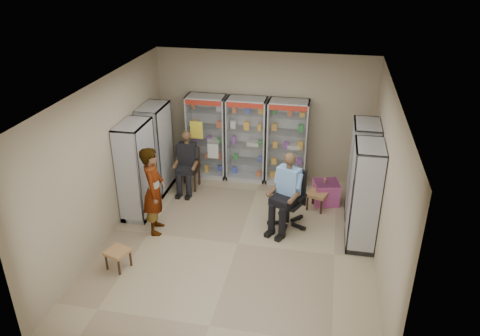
% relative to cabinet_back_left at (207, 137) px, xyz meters
% --- Properties ---
extents(floor, '(6.00, 6.00, 0.00)m').
position_rel_cabinet_back_left_xyz_m(floor, '(1.30, -2.73, -1.00)').
color(floor, tan).
rests_on(floor, ground).
extents(room_shell, '(5.02, 6.02, 3.01)m').
position_rel_cabinet_back_left_xyz_m(room_shell, '(1.30, -2.73, 0.97)').
color(room_shell, tan).
rests_on(room_shell, ground).
extents(cabinet_back_left, '(0.90, 0.50, 2.00)m').
position_rel_cabinet_back_left_xyz_m(cabinet_back_left, '(0.00, 0.00, 0.00)').
color(cabinet_back_left, silver).
rests_on(cabinet_back_left, floor).
extents(cabinet_back_mid, '(0.90, 0.50, 2.00)m').
position_rel_cabinet_back_left_xyz_m(cabinet_back_mid, '(0.95, 0.00, 0.00)').
color(cabinet_back_mid, '#9D9EA4').
rests_on(cabinet_back_mid, floor).
extents(cabinet_back_right, '(0.90, 0.50, 2.00)m').
position_rel_cabinet_back_left_xyz_m(cabinet_back_right, '(1.90, 0.00, 0.00)').
color(cabinet_back_right, '#A9ABB0').
rests_on(cabinet_back_right, floor).
extents(cabinet_right_far, '(0.90, 0.50, 2.00)m').
position_rel_cabinet_back_left_xyz_m(cabinet_right_far, '(3.53, -1.13, 0.00)').
color(cabinet_right_far, '#B9BBC0').
rests_on(cabinet_right_far, floor).
extents(cabinet_right_near, '(0.90, 0.50, 2.00)m').
position_rel_cabinet_back_left_xyz_m(cabinet_right_near, '(3.53, -2.23, 0.00)').
color(cabinet_right_near, silver).
rests_on(cabinet_right_near, floor).
extents(cabinet_left_far, '(0.90, 0.50, 2.00)m').
position_rel_cabinet_back_left_xyz_m(cabinet_left_far, '(-0.93, -0.93, 0.00)').
color(cabinet_left_far, '#ACAFB3').
rests_on(cabinet_left_far, floor).
extents(cabinet_left_near, '(0.90, 0.50, 2.00)m').
position_rel_cabinet_back_left_xyz_m(cabinet_left_near, '(-0.93, -2.03, 0.00)').
color(cabinet_left_near, '#A1A3A8').
rests_on(cabinet_left_near, floor).
extents(wooden_chair, '(0.42, 0.42, 0.94)m').
position_rel_cabinet_back_left_xyz_m(wooden_chair, '(-0.25, -0.73, -0.53)').
color(wooden_chair, '#331F13').
rests_on(wooden_chair, floor).
extents(seated_customer, '(0.44, 0.60, 1.34)m').
position_rel_cabinet_back_left_xyz_m(seated_customer, '(-0.25, -0.78, -0.33)').
color(seated_customer, black).
rests_on(seated_customer, floor).
extents(office_chair, '(0.85, 0.85, 1.18)m').
position_rel_cabinet_back_left_xyz_m(office_chair, '(2.14, -1.88, -0.41)').
color(office_chair, black).
rests_on(office_chair, floor).
extents(seated_shopkeeper, '(0.73, 0.83, 1.51)m').
position_rel_cabinet_back_left_xyz_m(seated_shopkeeper, '(2.14, -1.93, -0.25)').
color(seated_shopkeeper, '#76ADEB').
rests_on(seated_shopkeeper, floor).
extents(pink_trunk, '(0.62, 0.61, 0.49)m').
position_rel_cabinet_back_left_xyz_m(pink_trunk, '(2.86, -0.84, -0.75)').
color(pink_trunk, '#A44185').
rests_on(pink_trunk, floor).
extents(tea_glass, '(0.07, 0.07, 0.10)m').
position_rel_cabinet_back_left_xyz_m(tea_glass, '(2.82, -0.84, -0.46)').
color(tea_glass, '#5D1208').
rests_on(tea_glass, pink_trunk).
extents(woven_stool_a, '(0.49, 0.49, 0.39)m').
position_rel_cabinet_back_left_xyz_m(woven_stool_a, '(2.69, -1.13, -0.81)').
color(woven_stool_a, '#AF7B4A').
rests_on(woven_stool_a, floor).
extents(woven_stool_b, '(0.46, 0.46, 0.36)m').
position_rel_cabinet_back_left_xyz_m(woven_stool_b, '(-0.60, -3.84, -0.82)').
color(woven_stool_b, olive).
rests_on(woven_stool_b, floor).
extents(standing_man, '(0.56, 0.73, 1.77)m').
position_rel_cabinet_back_left_xyz_m(standing_man, '(-0.37, -2.58, -0.11)').
color(standing_man, gray).
rests_on(standing_man, floor).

